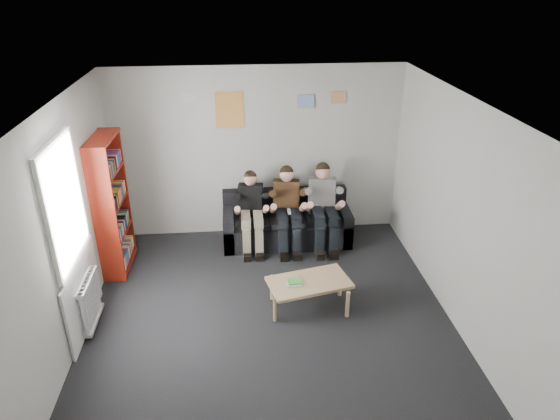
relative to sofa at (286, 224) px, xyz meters
name	(u,v)px	position (x,y,z in m)	size (l,w,h in m)	color
room_shell	(269,228)	(-0.42, -2.12, 1.07)	(5.00, 5.00, 5.00)	black
sofa	(286,224)	(0.00, 0.00, 0.00)	(1.99, 0.81, 0.77)	black
bookshelf	(113,205)	(-2.50, -0.55, 0.71)	(0.30, 0.89, 1.97)	maroon
coffee_table	(309,284)	(0.10, -1.83, 0.08)	(1.01, 0.56, 0.40)	tan
game_cases	(294,283)	(-0.10, -1.86, 0.14)	(0.20, 0.16, 0.03)	silver
person_left	(252,212)	(-0.55, -0.19, 0.33)	(0.37, 0.80, 1.22)	black
person_middle	(288,209)	(0.00, -0.19, 0.35)	(0.40, 0.86, 1.27)	#4D3219
person_right	(323,207)	(0.55, -0.19, 0.36)	(0.42, 0.89, 1.30)	white
radiator	(90,301)	(-2.57, -1.92, 0.07)	(0.10, 0.64, 0.60)	white
window	(74,253)	(-2.65, -1.92, 0.75)	(0.05, 1.30, 2.36)	white
poster_large	(230,110)	(-0.82, 0.37, 1.77)	(0.42, 0.01, 0.55)	#DEC64E
poster_blue	(306,101)	(0.33, 0.37, 1.87)	(0.25, 0.01, 0.20)	#3D7FD1
poster_pink	(339,97)	(0.83, 0.37, 1.92)	(0.22, 0.01, 0.18)	#C43D7C
poster_sign	(188,97)	(-1.42, 0.37, 1.97)	(0.20, 0.01, 0.14)	silver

